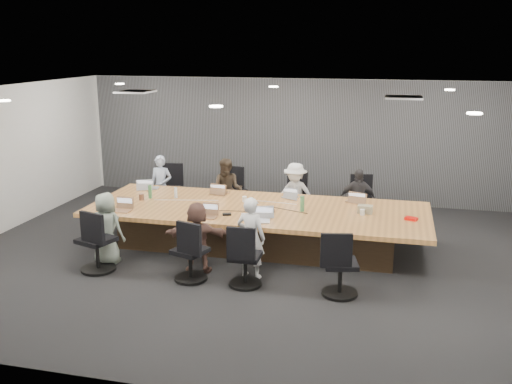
% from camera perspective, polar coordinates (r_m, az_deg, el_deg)
% --- Properties ---
extents(floor, '(10.00, 8.00, 0.00)m').
position_cam_1_polar(floor, '(9.92, -0.55, -6.45)').
color(floor, black).
rests_on(floor, ground).
extents(ceiling, '(10.00, 8.00, 0.00)m').
position_cam_1_polar(ceiling, '(9.29, -0.60, 9.89)').
color(ceiling, white).
rests_on(ceiling, wall_back).
extents(wall_back, '(10.00, 0.00, 2.80)m').
position_cam_1_polar(wall_back, '(13.34, 3.71, 5.26)').
color(wall_back, beige).
rests_on(wall_back, ground).
extents(wall_front, '(10.00, 0.00, 2.80)m').
position_cam_1_polar(wall_front, '(5.89, -10.36, -7.25)').
color(wall_front, beige).
rests_on(wall_front, ground).
extents(curtain, '(9.80, 0.04, 2.80)m').
position_cam_1_polar(curtain, '(13.27, 3.64, 5.21)').
color(curtain, '#505155').
rests_on(curtain, ground).
extents(conference_table, '(6.00, 2.20, 0.74)m').
position_cam_1_polar(conference_table, '(10.24, 0.13, -3.38)').
color(conference_table, '#3A2919').
rests_on(conference_table, ground).
extents(chair_0, '(0.67, 0.67, 0.87)m').
position_cam_1_polar(chair_0, '(12.52, -8.80, -0.04)').
color(chair_0, black).
rests_on(chair_0, ground).
extents(chair_1, '(0.66, 0.66, 0.87)m').
position_cam_1_polar(chair_1, '(12.04, -2.37, -0.44)').
color(chair_1, black).
rests_on(chair_1, ground).
extents(chair_2, '(0.67, 0.67, 0.82)m').
position_cam_1_polar(chair_2, '(11.75, 4.20, -1.00)').
color(chair_2, black).
rests_on(chair_2, ground).
extents(chair_3, '(0.62, 0.62, 0.82)m').
position_cam_1_polar(chair_3, '(11.62, 10.18, -1.36)').
color(chair_3, black).
rests_on(chair_3, ground).
extents(chair_4, '(0.74, 0.74, 0.88)m').
position_cam_1_polar(chair_4, '(9.52, -15.64, -5.12)').
color(chair_4, black).
rests_on(chair_4, ground).
extents(chair_5, '(0.68, 0.68, 0.80)m').
position_cam_1_polar(chair_5, '(8.89, -6.60, -6.34)').
color(chair_5, black).
rests_on(chair_5, ground).
extents(chair_6, '(0.54, 0.54, 0.79)m').
position_cam_1_polar(chair_6, '(8.64, -1.09, -6.92)').
color(chair_6, black).
rests_on(chair_6, ground).
extents(chair_7, '(0.67, 0.67, 0.82)m').
position_cam_1_polar(chair_7, '(8.41, 8.44, -7.59)').
color(chair_7, black).
rests_on(chair_7, ground).
extents(person_0, '(0.48, 0.32, 1.31)m').
position_cam_1_polar(person_0, '(12.15, -9.47, 0.56)').
color(person_0, '#9FADC9').
rests_on(person_0, ground).
extents(laptop_0, '(0.38, 0.30, 0.02)m').
position_cam_1_polar(laptop_0, '(11.64, -10.54, 0.37)').
color(laptop_0, '#B2B2B7').
rests_on(laptop_0, conference_table).
extents(person_1, '(0.66, 0.52, 1.31)m').
position_cam_1_polar(person_1, '(11.66, -2.86, 0.17)').
color(person_1, '#382D21').
rests_on(person_1, ground).
extents(laptop_1, '(0.36, 0.27, 0.02)m').
position_cam_1_polar(laptop_1, '(11.13, -3.67, -0.06)').
color(laptop_1, '#8C6647').
rests_on(laptop_1, conference_table).
extents(person_2, '(0.91, 0.63, 1.29)m').
position_cam_1_polar(person_2, '(11.35, 3.93, -0.31)').
color(person_2, silver).
rests_on(person_2, ground).
extents(laptop_2, '(0.32, 0.26, 0.02)m').
position_cam_1_polar(laptop_2, '(10.80, 3.43, -0.51)').
color(laptop_2, '#B2B2B7').
rests_on(laptop_2, conference_table).
extents(person_3, '(0.76, 0.39, 1.24)m').
position_cam_1_polar(person_3, '(11.23, 10.10, -0.81)').
color(person_3, '#2C2B2F').
rests_on(person_3, ground).
extents(laptop_3, '(0.38, 0.30, 0.02)m').
position_cam_1_polar(laptop_3, '(10.66, 9.93, -0.92)').
color(laptop_3, '#8C6647').
rests_on(laptop_3, conference_table).
extents(person_4, '(0.62, 0.43, 1.21)m').
position_cam_1_polar(person_4, '(9.76, -14.71, -3.53)').
color(person_4, gray).
rests_on(person_4, ground).
extents(laptop_4, '(0.32, 0.22, 0.02)m').
position_cam_1_polar(laptop_4, '(10.18, -13.31, -1.85)').
color(laptop_4, '#8C6647').
rests_on(laptop_4, conference_table).
extents(person_5, '(1.13, 0.57, 1.16)m').
position_cam_1_polar(person_5, '(9.14, -5.87, -4.53)').
color(person_5, brown).
rests_on(person_5, ground).
extents(laptop_5, '(0.29, 0.20, 0.02)m').
position_cam_1_polar(laptop_5, '(9.58, -4.80, -2.54)').
color(laptop_5, '#8C6647').
rests_on(laptop_5, conference_table).
extents(person_6, '(0.53, 0.40, 1.30)m').
position_cam_1_polar(person_6, '(8.87, -0.51, -4.58)').
color(person_6, silver).
rests_on(person_6, ground).
extents(laptop_6, '(0.39, 0.30, 0.02)m').
position_cam_1_polar(laptop_6, '(9.34, 0.32, -2.93)').
color(laptop_6, '#B2B2B7').
rests_on(laptop_6, conference_table).
extents(bottle_green_left, '(0.08, 0.08, 0.25)m').
position_cam_1_polar(bottle_green_left, '(10.90, -10.55, 0.03)').
color(bottle_green_left, '#42804B').
rests_on(bottle_green_left, conference_table).
extents(bottle_green_right, '(0.08, 0.08, 0.27)m').
position_cam_1_polar(bottle_green_right, '(9.91, 4.65, -1.18)').
color(bottle_green_right, '#42804B').
rests_on(bottle_green_right, conference_table).
extents(bottle_clear, '(0.07, 0.07, 0.20)m').
position_cam_1_polar(bottle_clear, '(10.86, -8.03, -0.06)').
color(bottle_clear, silver).
rests_on(bottle_clear, conference_table).
extents(cup_white_far, '(0.10, 0.10, 0.10)m').
position_cam_1_polar(cup_white_far, '(10.49, -1.16, -0.71)').
color(cup_white_far, white).
rests_on(cup_white_far, conference_table).
extents(cup_white_near, '(0.09, 0.09, 0.10)m').
position_cam_1_polar(cup_white_near, '(9.87, 10.60, -1.98)').
color(cup_white_near, white).
rests_on(cup_white_near, conference_table).
extents(mug_brown, '(0.11, 0.11, 0.11)m').
position_cam_1_polar(mug_brown, '(10.82, -11.38, -0.49)').
color(mug_brown, brown).
rests_on(mug_brown, conference_table).
extents(mic_left, '(0.17, 0.14, 0.03)m').
position_cam_1_polar(mic_left, '(9.70, -2.93, -2.24)').
color(mic_left, black).
rests_on(mic_left, conference_table).
extents(mic_right, '(0.18, 0.13, 0.03)m').
position_cam_1_polar(mic_right, '(10.30, -0.43, -1.20)').
color(mic_right, black).
rests_on(mic_right, conference_table).
extents(stapler, '(0.16, 0.07, 0.06)m').
position_cam_1_polar(stapler, '(9.86, 1.43, -1.87)').
color(stapler, black).
rests_on(stapler, conference_table).
extents(canvas_bag, '(0.26, 0.17, 0.14)m').
position_cam_1_polar(canvas_bag, '(9.98, 10.86, -1.70)').
color(canvas_bag, gray).
rests_on(canvas_bag, conference_table).
extents(snack_packet, '(0.23, 0.19, 0.04)m').
position_cam_1_polar(snack_packet, '(9.77, 15.27, -2.59)').
color(snack_packet, red).
rests_on(snack_packet, conference_table).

